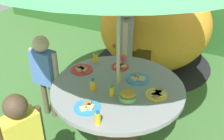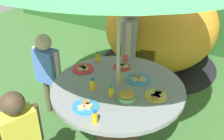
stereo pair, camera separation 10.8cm
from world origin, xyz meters
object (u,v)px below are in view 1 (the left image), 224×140
child_in_yellow_shirt (22,137)px  cup_near (123,57)px  juice_bottle_far_left (95,57)px  juice_bottle_near_left (112,91)px  dome_tent (155,26)px  plate_center_back (82,69)px  plate_far_right (87,107)px  child_in_grey_shirt (126,36)px  snack_bowl (128,95)px  child_in_blue_shirt (44,67)px  juice_bottle_front_edge (119,76)px  garden_table (118,94)px  wooden_chair (131,47)px  juice_bottle_center_front (93,85)px  plate_back_edge (138,78)px  plate_mid_left (157,94)px  juice_bottle_mid_right (98,118)px  plate_near_right (120,66)px

child_in_yellow_shirt → cup_near: (0.15, 1.54, 0.05)m
juice_bottle_far_left → juice_bottle_near_left: bearing=-46.3°
dome_tent → child_in_yellow_shirt: bearing=-93.5°
plate_center_back → plate_far_right: bearing=-52.1°
child_in_grey_shirt → snack_bowl: size_ratio=7.41×
child_in_blue_shirt → cup_near: child_in_blue_shirt is taller
child_in_grey_shirt → juice_bottle_front_edge: 0.95m
garden_table → wooden_chair: wooden_chair is taller
snack_bowl → cup_near: size_ratio=2.64×
juice_bottle_center_front → juice_bottle_front_edge: bearing=61.1°
child_in_yellow_shirt → plate_far_right: (0.27, 0.54, 0.03)m
child_in_blue_shirt → snack_bowl: bearing=-7.8°
juice_bottle_far_left → juice_bottle_center_front: (0.29, -0.53, 0.00)m
child_in_blue_shirt → wooden_chair: bearing=66.9°
wooden_chair → child_in_grey_shirt: (0.06, -0.33, 0.32)m
dome_tent → juice_bottle_center_front: (0.09, -2.11, 0.09)m
plate_back_edge → plate_mid_left: 0.34m
garden_table → snack_bowl: snack_bowl is taller
juice_bottle_far_left → juice_bottle_front_edge: (0.44, -0.26, -0.00)m
wooden_chair → juice_bottle_center_front: wooden_chair is taller
juice_bottle_mid_right → plate_center_back: bearing=132.3°
child_in_blue_shirt → child_in_yellow_shirt: size_ratio=0.99×
plate_back_edge → juice_bottle_far_left: bearing=168.0°
wooden_chair → juice_bottle_center_front: 1.53m
dome_tent → snack_bowl: size_ratio=11.47×
child_in_yellow_shirt → plate_mid_left: child_in_yellow_shirt is taller
plate_center_back → juice_bottle_near_left: (0.54, -0.28, 0.04)m
snack_bowl → juice_bottle_center_front: bearing=-175.1°
plate_mid_left → juice_bottle_far_left: (-0.89, 0.31, 0.04)m
child_in_yellow_shirt → cup_near: 1.55m
wooden_chair → child_in_yellow_shirt: 2.31m
wooden_chair → plate_mid_left: wooden_chair is taller
plate_near_right → plate_mid_left: same height
child_in_grey_shirt → child_in_blue_shirt: bearing=-51.1°
child_in_blue_shirt → snack_bowl: size_ratio=6.15×
garden_table → child_in_blue_shirt: (-0.96, -0.03, 0.08)m
wooden_chair → juice_bottle_near_left: bearing=-91.2°
wooden_chair → plate_back_edge: (0.56, -1.09, 0.20)m
wooden_chair → child_in_blue_shirt: child_in_blue_shirt is taller
plate_far_right → juice_bottle_mid_right: size_ratio=1.92×
snack_bowl → juice_bottle_near_left: bearing=-169.6°
plate_near_right → child_in_blue_shirt: bearing=-153.8°
juice_bottle_near_left → juice_bottle_far_left: juice_bottle_far_left is taller
garden_table → juice_bottle_front_edge: juice_bottle_front_edge is taller
plate_mid_left → juice_bottle_mid_right: bearing=-115.8°
plate_mid_left → juice_bottle_front_edge: 0.45m
child_in_yellow_shirt → plate_mid_left: (0.77, 1.03, 0.03)m
plate_center_back → juice_bottle_mid_right: (0.62, -0.68, 0.05)m
child_in_grey_shirt → juice_bottle_mid_right: child_in_grey_shirt is taller
juice_bottle_front_edge → plate_mid_left: bearing=-7.2°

